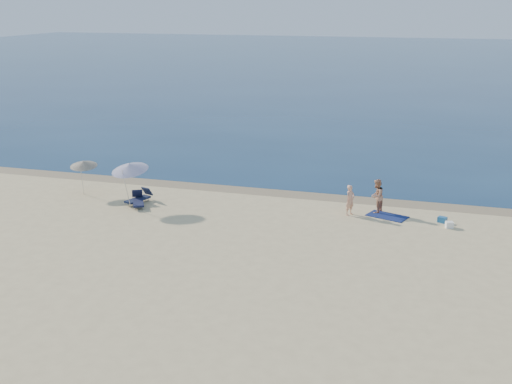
% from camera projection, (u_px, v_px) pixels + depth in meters
% --- Properties ---
extents(sea, '(240.00, 160.00, 0.01)m').
position_uv_depth(sea, '(406.00, 64.00, 110.32)').
color(sea, '#0C284A').
rests_on(sea, ground).
extents(wet_sand_strip, '(240.00, 1.60, 0.00)m').
position_uv_depth(wet_sand_strip, '(313.00, 196.00, 36.24)').
color(wet_sand_strip, '#847254').
rests_on(wet_sand_strip, ground).
extents(person_left, '(0.62, 0.69, 1.58)m').
position_uv_depth(person_left, '(350.00, 200.00, 32.81)').
color(person_left, '#DF9B7D').
rests_on(person_left, ground).
extents(person_right, '(0.89, 1.02, 1.79)m').
position_uv_depth(person_right, '(377.00, 196.00, 33.13)').
color(person_right, tan).
rests_on(person_right, ground).
extents(beach_towel, '(2.24, 1.71, 0.03)m').
position_uv_depth(beach_towel, '(387.00, 216.00, 32.77)').
color(beach_towel, '#0F1A4C').
rests_on(beach_towel, ground).
extents(white_bag, '(0.42, 0.39, 0.30)m').
position_uv_depth(white_bag, '(449.00, 225.00, 31.12)').
color(white_bag, white).
rests_on(white_bag, ground).
extents(blue_cooler, '(0.50, 0.44, 0.29)m').
position_uv_depth(blue_cooler, '(442.00, 220.00, 31.84)').
color(blue_cooler, '#1B5892').
rests_on(blue_cooler, ground).
extents(umbrella_near, '(2.38, 2.40, 2.58)m').
position_uv_depth(umbrella_near, '(130.00, 167.00, 33.75)').
color(umbrella_near, silver).
rests_on(umbrella_near, ground).
extents(umbrella_far, '(1.88, 1.89, 2.06)m').
position_uv_depth(umbrella_far, '(84.00, 164.00, 36.14)').
color(umbrella_far, silver).
rests_on(umbrella_far, ground).
extents(lounger_left, '(1.31, 1.76, 0.75)m').
position_uv_depth(lounger_left, '(138.00, 201.00, 34.43)').
color(lounger_left, '#151A3A').
rests_on(lounger_left, ground).
extents(lounger_right, '(1.05, 1.78, 0.75)m').
position_uv_depth(lounger_right, '(139.00, 198.00, 34.92)').
color(lounger_right, '#161F3C').
rests_on(lounger_right, ground).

